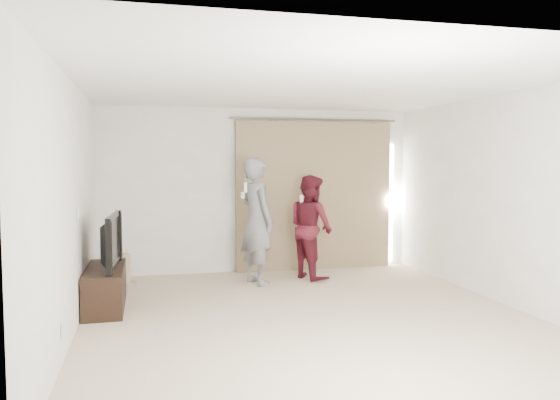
% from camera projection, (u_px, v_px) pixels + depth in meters
% --- Properties ---
extents(floor, '(5.50, 5.50, 0.00)m').
position_uv_depth(floor, '(309.00, 317.00, 6.17)').
color(floor, beige).
rests_on(floor, ground).
extents(wall_back, '(5.00, 0.04, 2.60)m').
position_uv_depth(wall_back, '(260.00, 190.00, 8.74)').
color(wall_back, white).
rests_on(wall_back, ground).
extents(wall_left, '(0.04, 5.50, 2.60)m').
position_uv_depth(wall_left, '(72.00, 207.00, 5.48)').
color(wall_left, white).
rests_on(wall_left, ground).
extents(ceiling, '(5.00, 5.50, 0.01)m').
position_uv_depth(ceiling, '(310.00, 85.00, 5.99)').
color(ceiling, white).
rests_on(ceiling, wall_back).
extents(curtain, '(2.80, 0.11, 2.46)m').
position_uv_depth(curtain, '(315.00, 196.00, 8.90)').
color(curtain, '#9C8360').
rests_on(curtain, ground).
extents(tv_console, '(0.44, 1.27, 0.49)m').
position_uv_depth(tv_console, '(105.00, 288.00, 6.55)').
color(tv_console, black).
rests_on(tv_console, ground).
extents(tv, '(0.22, 1.13, 0.65)m').
position_uv_depth(tv, '(104.00, 241.00, 6.51)').
color(tv, black).
rests_on(tv, tv_console).
extents(scratching_post, '(0.35, 0.35, 0.47)m').
position_uv_depth(scratching_post, '(123.00, 273.00, 7.66)').
color(scratching_post, tan).
rests_on(scratching_post, ground).
extents(person_man, '(0.64, 0.77, 1.82)m').
position_uv_depth(person_man, '(257.00, 221.00, 7.81)').
color(person_man, slate).
rests_on(person_man, ground).
extents(person_woman, '(0.81, 0.91, 1.56)m').
position_uv_depth(person_woman, '(311.00, 227.00, 8.20)').
color(person_woman, '#4F131D').
rests_on(person_woman, ground).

